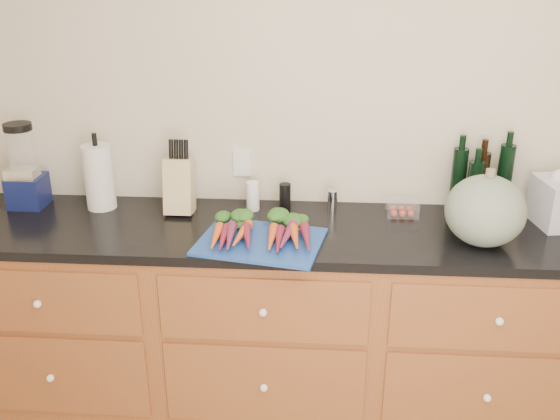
# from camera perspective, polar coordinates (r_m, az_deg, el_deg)

# --- Properties ---
(wall_back) EXTENTS (4.10, 0.05, 2.60)m
(wall_back) POSITION_cam_1_polar(r_m,az_deg,el_deg) (2.81, 8.83, 7.66)
(wall_back) COLOR beige
(wall_back) RESTS_ON ground
(cabinets) EXTENTS (3.60, 0.64, 0.90)m
(cabinets) POSITION_cam_1_polar(r_m,az_deg,el_deg) (2.86, 8.28, -10.78)
(cabinets) COLOR brown
(cabinets) RESTS_ON ground
(countertop) EXTENTS (3.64, 0.62, 0.04)m
(countertop) POSITION_cam_1_polar(r_m,az_deg,el_deg) (2.64, 8.85, -2.20)
(countertop) COLOR black
(countertop) RESTS_ON cabinets
(cutting_board) EXTENTS (0.54, 0.44, 0.01)m
(cutting_board) POSITION_cam_1_polar(r_m,az_deg,el_deg) (2.48, -1.80, -2.91)
(cutting_board) COLOR #1A4192
(cutting_board) RESTS_ON countertop
(carrots) EXTENTS (0.42, 0.31, 0.06)m
(carrots) POSITION_cam_1_polar(r_m,az_deg,el_deg) (2.51, -1.70, -1.79)
(carrots) COLOR #E5581A
(carrots) RESTS_ON cutting_board
(squash) EXTENTS (0.31, 0.31, 0.28)m
(squash) POSITION_cam_1_polar(r_m,az_deg,el_deg) (2.55, 18.26, -0.07)
(squash) COLOR #5D6C5B
(squash) RESTS_ON countertop
(blender_appliance) EXTENTS (0.15, 0.15, 0.38)m
(blender_appliance) POSITION_cam_1_polar(r_m,az_deg,el_deg) (3.01, -22.33, 3.36)
(blender_appliance) COLOR #0F1747
(blender_appliance) RESTS_ON countertop
(paper_towel) EXTENTS (0.13, 0.13, 0.29)m
(paper_towel) POSITION_cam_1_polar(r_m,az_deg,el_deg) (2.88, -16.22, 2.92)
(paper_towel) COLOR silver
(paper_towel) RESTS_ON countertop
(knife_block) EXTENTS (0.12, 0.12, 0.24)m
(knife_block) POSITION_cam_1_polar(r_m,az_deg,el_deg) (2.77, -9.16, 2.19)
(knife_block) COLOR tan
(knife_block) RESTS_ON countertop
(grinder_salt) EXTENTS (0.06, 0.06, 0.13)m
(grinder_salt) POSITION_cam_1_polar(r_m,az_deg,el_deg) (2.77, -2.49, 1.28)
(grinder_salt) COLOR white
(grinder_salt) RESTS_ON countertop
(grinder_pepper) EXTENTS (0.05, 0.05, 0.13)m
(grinder_pepper) POSITION_cam_1_polar(r_m,az_deg,el_deg) (2.76, 0.46, 1.16)
(grinder_pepper) COLOR black
(grinder_pepper) RESTS_ON countertop
(canister_chrome) EXTENTS (0.04, 0.04, 0.10)m
(canister_chrome) POSITION_cam_1_polar(r_m,az_deg,el_deg) (2.76, 4.81, 0.80)
(canister_chrome) COLOR silver
(canister_chrome) RESTS_ON countertop
(tomato_box) EXTENTS (0.14, 0.11, 0.06)m
(tomato_box) POSITION_cam_1_polar(r_m,az_deg,el_deg) (2.78, 11.11, 0.19)
(tomato_box) COLOR white
(tomato_box) RESTS_ON countertop
(bottles) EXTENTS (0.26, 0.13, 0.31)m
(bottles) POSITION_cam_1_polar(r_m,az_deg,el_deg) (2.84, 17.78, 2.37)
(bottles) COLOR black
(bottles) RESTS_ON countertop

